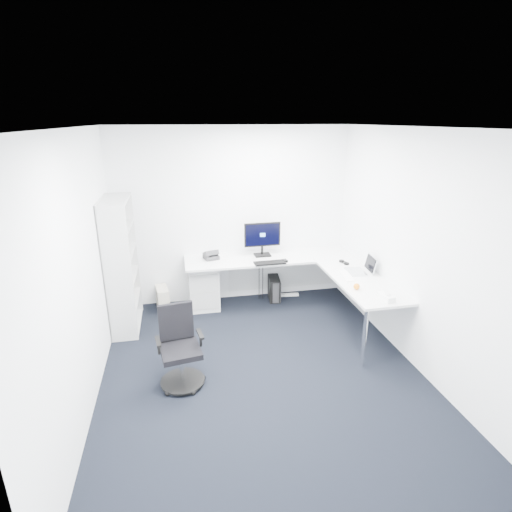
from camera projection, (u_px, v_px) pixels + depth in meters
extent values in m
plane|color=black|center=(261.00, 371.00, 4.64)|extent=(4.20, 4.20, 0.00)
plane|color=white|center=(263.00, 127.00, 3.77)|extent=(4.20, 4.20, 0.00)
cube|color=white|center=(233.00, 217.00, 6.15)|extent=(3.60, 0.02, 2.70)
cube|color=white|center=(341.00, 385.00, 2.26)|extent=(3.60, 0.02, 2.70)
cube|color=white|center=(81.00, 274.00, 3.86)|extent=(0.02, 4.20, 2.70)
cube|color=white|center=(416.00, 251.00, 4.55)|extent=(0.02, 4.20, 2.70)
cube|color=silver|center=(204.00, 285.00, 6.16)|extent=(0.45, 0.56, 0.68)
cube|color=black|center=(274.00, 288.00, 6.44)|extent=(0.22, 0.40, 0.37)
cube|color=#BBB49F|center=(163.00, 298.00, 6.10)|extent=(0.22, 0.39, 0.35)
cube|color=white|center=(288.00, 295.00, 6.60)|extent=(0.35, 0.09, 0.04)
cube|color=black|center=(270.00, 263.00, 5.82)|extent=(0.46, 0.17, 0.02)
cube|color=black|center=(285.00, 261.00, 5.90)|extent=(0.07, 0.10, 0.03)
cube|color=white|center=(347.00, 276.00, 5.35)|extent=(0.17, 0.40, 0.01)
sphere|color=orange|center=(357.00, 286.00, 4.93)|extent=(0.08, 0.08, 0.08)
cube|color=white|center=(386.00, 297.00, 4.64)|extent=(0.14, 0.22, 0.07)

